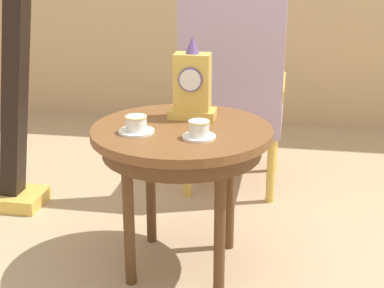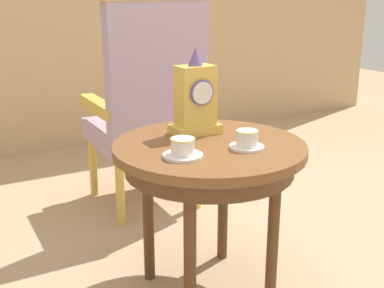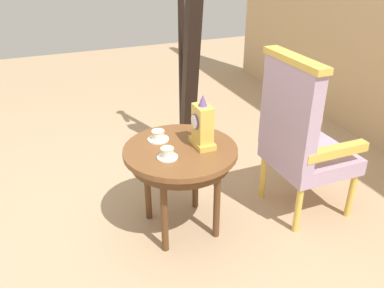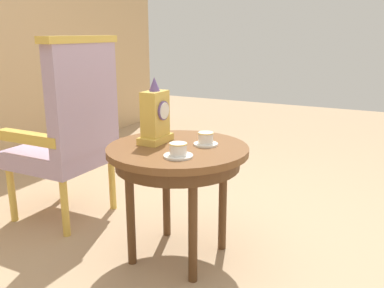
% 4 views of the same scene
% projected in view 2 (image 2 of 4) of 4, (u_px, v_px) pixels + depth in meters
% --- Properties ---
extents(side_table, '(0.71, 0.71, 0.61)m').
position_uv_depth(side_table, '(209.00, 162.00, 1.84)').
color(side_table, brown).
rests_on(side_table, ground).
extents(teacup_left, '(0.14, 0.14, 0.07)m').
position_uv_depth(teacup_left, '(183.00, 149.00, 1.66)').
color(teacup_left, white).
rests_on(teacup_left, side_table).
extents(teacup_right, '(0.12, 0.12, 0.07)m').
position_uv_depth(teacup_right, '(247.00, 140.00, 1.76)').
color(teacup_right, white).
rests_on(teacup_right, side_table).
extents(mantel_clock, '(0.19, 0.11, 0.34)m').
position_uv_depth(mantel_clock, '(196.00, 100.00, 1.91)').
color(mantel_clock, gold).
rests_on(mantel_clock, side_table).
extents(armchair, '(0.56, 0.53, 1.14)m').
position_uv_depth(armchair, '(149.00, 102.00, 2.56)').
color(armchair, '#B299B7').
rests_on(armchair, ground).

